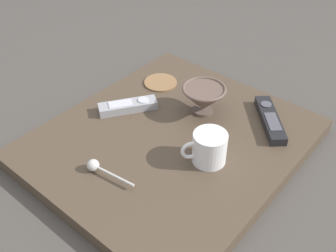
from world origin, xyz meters
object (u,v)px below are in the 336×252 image
cereal_bowl (204,99)px  tv_remote_far (270,119)px  tv_remote_near (128,106)px  teaspoon (96,167)px  coffee_mug (209,148)px  drink_coaster (161,82)px

cereal_bowl → tv_remote_far: size_ratio=0.72×
cereal_bowl → tv_remote_near: size_ratio=0.76×
cereal_bowl → tv_remote_near: cereal_bowl is taller
teaspoon → tv_remote_far: 0.48m
cereal_bowl → tv_remote_far: 0.19m
coffee_mug → tv_remote_near: bearing=85.7°
coffee_mug → drink_coaster: coffee_mug is taller
cereal_bowl → tv_remote_far: cereal_bowl is taller
cereal_bowl → coffee_mug: 0.20m
coffee_mug → tv_remote_far: coffee_mug is taller
tv_remote_near → drink_coaster: (0.16, 0.02, -0.01)m
coffee_mug → drink_coaster: (0.19, 0.31, -0.04)m
coffee_mug → cereal_bowl: bearing=39.6°
tv_remote_near → drink_coaster: tv_remote_near is taller
tv_remote_near → tv_remote_far: size_ratio=0.94×
teaspoon → tv_remote_near: teaspoon is taller
tv_remote_near → drink_coaster: size_ratio=1.57×
tv_remote_far → drink_coaster: (-0.04, 0.35, -0.01)m
coffee_mug → teaspoon: (-0.20, 0.18, -0.03)m
coffee_mug → tv_remote_far: bearing=-10.9°
coffee_mug → tv_remote_far: size_ratio=0.59×
cereal_bowl → teaspoon: 0.35m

